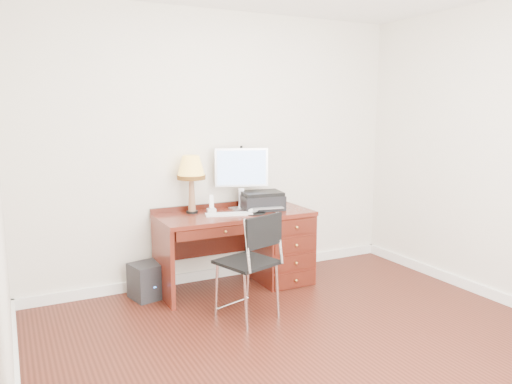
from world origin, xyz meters
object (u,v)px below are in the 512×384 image
phone (211,207)px  equipment_box (147,281)px  monitor (241,171)px  desk (264,242)px  printer (262,200)px  leg_lamp (191,171)px  chair (250,256)px

phone → equipment_box: size_ratio=0.52×
monitor → desk: bearing=-20.3°
monitor → printer: size_ratio=1.36×
monitor → printer: 0.37m
printer → equipment_box: 1.35m
phone → equipment_box: (-0.66, -0.02, -0.64)m
printer → monitor: bearing=157.2°
leg_lamp → phone: (0.18, -0.05, -0.36)m
printer → equipment_box: printer is taller
desk → equipment_box: desk is taller
desk → equipment_box: size_ratio=4.55×
printer → phone: printer is taller
monitor → phone: 0.47m
printer → leg_lamp: bearing=178.2°
printer → chair: bearing=-113.7°
phone → chair: 0.93m
monitor → printer: bearing=-14.2°
desk → phone: bearing=167.2°
leg_lamp → phone: leg_lamp is taller
leg_lamp → phone: bearing=-16.4°
desk → leg_lamp: leg_lamp is taller
printer → phone: bearing=-179.9°
printer → leg_lamp: size_ratio=0.81×
leg_lamp → equipment_box: bearing=-171.2°
desk → printer: bearing=100.6°
printer → chair: (-0.53, -0.81, -0.29)m
desk → printer: printer is taller
monitor → equipment_box: bearing=-159.0°
chair → equipment_box: chair is taller
desk → monitor: (-0.19, 0.15, 0.72)m
desk → equipment_box: bearing=175.3°
desk → printer: (-0.01, 0.03, 0.43)m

